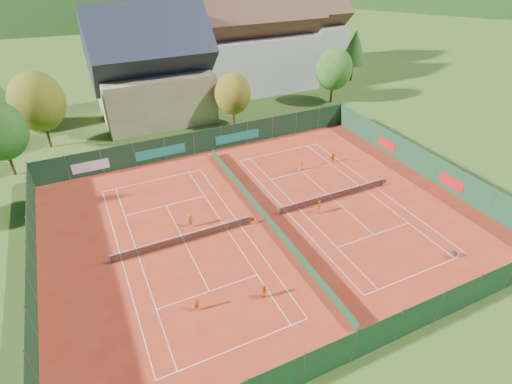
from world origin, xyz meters
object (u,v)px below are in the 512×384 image
object	(u,v)px
hotel_block_b	(301,33)
player_left_far	(190,220)
player_right_far_a	(301,165)
chalet	(152,73)
player_left_mid	(265,292)
player_right_far_b	(333,158)
player_right_near	(319,207)
hotel_block_a	(255,45)
player_left_near	(197,304)
ball_hopper	(454,253)

from	to	relation	value
hotel_block_b	player_left_far	xyz separation A→B (m)	(-36.80, -41.99, -5.85)
hotel_block_b	player_right_far_a	size ratio (longest dim) A/B	11.58
chalet	player_left_mid	distance (m)	39.33
chalet	player_left_far	world-z (taller)	chalet
hotel_block_b	player_right_far_b	xyz separation A→B (m)	(-17.49, -37.16, -6.02)
player_left_far	player_right_near	distance (m)	12.47
hotel_block_b	player_right_near	distance (m)	52.02
hotel_block_a	player_left_mid	xyz separation A→B (m)	(-20.46, -44.84, -6.73)
chalet	player_right_far_b	xyz separation A→B (m)	(15.51, -23.16, -6.02)
hotel_block_a	player_right_far_a	distance (m)	31.10
hotel_block_b	player_left_near	bearing A→B (deg)	-127.28
hotel_block_a	hotel_block_b	size ratio (longest dim) A/B	1.25
player_left_far	player_right_far_a	bearing A→B (deg)	-172.46
player_left_mid	ball_hopper	bearing A→B (deg)	-11.64
player_left_far	hotel_block_b	bearing A→B (deg)	-141.36
player_left_mid	player_left_far	world-z (taller)	player_left_far
chalet	player_right_far_b	size ratio (longest dim) A/B	13.42
player_left_near	player_left_far	distance (m)	10.13
hotel_block_b	player_right_near	bearing A→B (deg)	-118.66
chalet	player_left_near	size ratio (longest dim) A/B	12.41
player_left_near	player_left_far	bearing A→B (deg)	60.80
player_left_near	player_left_far	xyz separation A→B (m)	(2.61, 9.79, 0.11)
chalet	player_left_near	distance (m)	38.78
ball_hopper	player_right_near	distance (m)	12.41
ball_hopper	hotel_block_b	bearing A→B (deg)	72.07
ball_hopper	player_left_mid	world-z (taller)	player_left_mid
hotel_block_b	hotel_block_a	bearing A→B (deg)	-150.26
hotel_block_a	ball_hopper	bearing A→B (deg)	-94.83
hotel_block_a	hotel_block_b	xyz separation A→B (m)	(14.00, 8.00, -0.76)
hotel_block_a	player_left_far	bearing A→B (deg)	-123.85
chalet	hotel_block_a	size ratio (longest dim) A/B	0.75
player_left_near	hotel_block_a	bearing A→B (deg)	45.62
hotel_block_a	ball_hopper	size ratio (longest dim) A/B	27.00
player_left_far	player_right_near	size ratio (longest dim) A/B	1.03
chalet	player_right_far_b	world-z (taller)	chalet
hotel_block_b	player_right_far_b	size ratio (longest dim) A/B	14.32
chalet	hotel_block_a	world-z (taller)	hotel_block_a
ball_hopper	player_right_near	world-z (taller)	player_right_near
player_right_far_b	player_right_near	bearing A→B (deg)	52.76
hotel_block_b	ball_hopper	bearing A→B (deg)	-107.93
hotel_block_a	hotel_block_b	bearing A→B (deg)	29.74
player_left_near	player_left_mid	distance (m)	5.07
player_left_near	player_left_mid	world-z (taller)	player_left_mid
hotel_block_a	player_right_far_a	xyz separation A→B (m)	(-8.06, -29.29, -6.64)
ball_hopper	player_right_far_b	size ratio (longest dim) A/B	0.66
chalet	hotel_block_a	distance (m)	19.94
player_right_near	player_left_mid	bearing A→B (deg)	164.12
player_left_near	player_left_far	size ratio (longest dim) A/B	0.85
player_right_near	player_right_far_a	distance (m)	8.51
player_right_near	player_right_far_b	bearing A→B (deg)	-5.31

